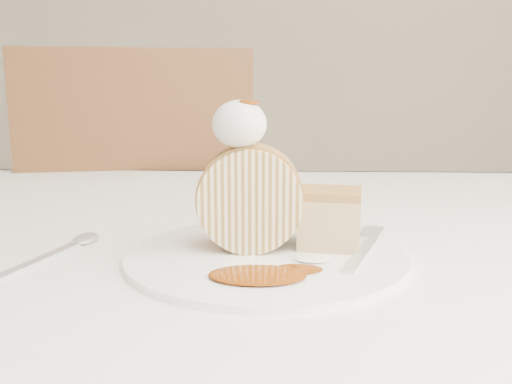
{
  "coord_description": "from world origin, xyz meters",
  "views": [
    {
      "loc": [
        0.04,
        -0.46,
        0.92
      ],
      "look_at": [
        0.02,
        0.09,
        0.82
      ],
      "focal_mm": 40.0,
      "sensor_mm": 36.0,
      "label": 1
    }
  ],
  "objects": [
    {
      "name": "fork",
      "position": [
        0.12,
        0.07,
        0.76
      ],
      "size": [
        0.08,
        0.16,
        0.0
      ],
      "primitive_type": "cube",
      "rotation": [
        0.0,
        0.0,
        -0.35
      ],
      "color": "silver",
      "rests_on": "plate"
    },
    {
      "name": "caramel_pool",
      "position": [
        0.02,
        0.01,
        0.76
      ],
      "size": [
        0.09,
        0.07,
        0.0
      ],
      "primitive_type": null,
      "rotation": [
        0.0,
        0.0,
        -0.15
      ],
      "color": "#6C2B04",
      "rests_on": "plate"
    },
    {
      "name": "caramel_drizzle",
      "position": [
        0.01,
        0.09,
        0.91
      ],
      "size": [
        0.03,
        0.02,
        0.01
      ],
      "primitive_type": "ellipsoid",
      "color": "#6C2B04",
      "rests_on": "whipped_cream"
    },
    {
      "name": "cake_chunk",
      "position": [
        0.09,
        0.1,
        0.78
      ],
      "size": [
        0.07,
        0.06,
        0.05
      ],
      "primitive_type": "cube",
      "rotation": [
        0.0,
        0.0,
        -0.15
      ],
      "color": "#A97C40",
      "rests_on": "plate"
    },
    {
      "name": "spoon",
      "position": [
        -0.19,
        0.06,
        0.75
      ],
      "size": [
        0.06,
        0.15,
        0.0
      ],
      "primitive_type": "cube",
      "rotation": [
        0.0,
        0.0,
        -0.28
      ],
      "color": "silver",
      "rests_on": "table"
    },
    {
      "name": "table",
      "position": [
        0.0,
        0.2,
        0.66
      ],
      "size": [
        1.4,
        0.9,
        0.75
      ],
      "color": "white",
      "rests_on": "ground"
    },
    {
      "name": "whipped_cream",
      "position": [
        -0.0,
        0.09,
        0.88
      ],
      "size": [
        0.05,
        0.05,
        0.05
      ],
      "primitive_type": "ellipsoid",
      "color": "silver",
      "rests_on": "roulade_slice"
    },
    {
      "name": "chair_far",
      "position": [
        -0.27,
        0.78,
        0.56
      ],
      "size": [
        0.55,
        0.55,
        0.99
      ],
      "rotation": [
        0.0,
        0.0,
        3.34
      ],
      "color": "brown",
      "rests_on": "ground"
    },
    {
      "name": "roulade_slice",
      "position": [
        0.01,
        0.1,
        0.81
      ],
      "size": [
        0.1,
        0.06,
        0.1
      ],
      "primitive_type": "cylinder",
      "rotation": [
        1.57,
        0.0,
        0.03
      ],
      "color": "beige",
      "rests_on": "plate"
    },
    {
      "name": "plate",
      "position": [
        0.03,
        0.08,
        0.75
      ],
      "size": [
        0.31,
        0.31,
        0.01
      ],
      "primitive_type": "cylinder",
      "rotation": [
        0.0,
        0.0,
        -0.15
      ],
      "color": "white",
      "rests_on": "table"
    }
  ]
}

